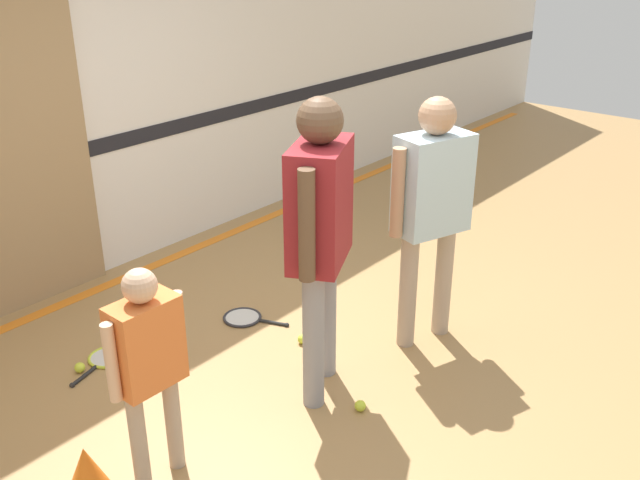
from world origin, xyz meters
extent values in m
plane|color=#A87F4C|center=(0.00, 0.00, 0.00)|extent=(16.00, 16.00, 0.00)
cube|color=silver|center=(0.00, 2.24, 1.60)|extent=(16.00, 0.06, 3.20)
cube|color=black|center=(0.00, 2.20, 1.02)|extent=(16.00, 0.01, 0.12)
cube|color=orange|center=(0.00, 1.98, 0.00)|extent=(14.40, 0.10, 0.01)
cylinder|color=gray|center=(-0.04, -0.21, 0.43)|extent=(0.12, 0.12, 0.85)
cylinder|color=gray|center=(0.25, -0.07, 0.43)|extent=(0.12, 0.12, 0.85)
cube|color=maroon|center=(0.11, -0.14, 1.19)|extent=(0.57, 0.47, 0.67)
sphere|color=brown|center=(0.11, -0.14, 1.65)|extent=(0.25, 0.25, 0.25)
cylinder|color=brown|center=(-0.15, -0.27, 1.18)|extent=(0.09, 0.09, 0.60)
cylinder|color=brown|center=(0.37, -0.01, 1.18)|extent=(0.09, 0.09, 0.60)
cylinder|color=tan|center=(-1.10, 0.00, 0.28)|extent=(0.08, 0.08, 0.56)
cylinder|color=tan|center=(-0.89, 0.00, 0.28)|extent=(0.08, 0.08, 0.56)
cube|color=orange|center=(-1.00, 0.00, 0.79)|extent=(0.33, 0.19, 0.45)
sphere|color=#DBAD89|center=(-1.00, 0.00, 1.09)|extent=(0.16, 0.16, 0.16)
cylinder|color=#DBAD89|center=(-1.19, 0.00, 0.78)|extent=(0.06, 0.06, 0.40)
cylinder|color=#DBAD89|center=(-0.80, -0.01, 0.78)|extent=(0.06, 0.06, 0.40)
cylinder|color=tan|center=(1.13, -0.36, 0.40)|extent=(0.12, 0.12, 0.79)
cylinder|color=tan|center=(0.85, -0.26, 0.40)|extent=(0.12, 0.12, 0.79)
cube|color=silver|center=(0.99, -0.31, 1.10)|extent=(0.52, 0.39, 0.63)
sphere|color=tan|center=(0.99, -0.31, 1.53)|extent=(0.23, 0.23, 0.23)
cylinder|color=tan|center=(1.25, -0.40, 1.10)|extent=(0.08, 0.08, 0.56)
cylinder|color=tan|center=(0.73, -0.23, 1.10)|extent=(0.08, 0.08, 0.56)
torus|color=#C6D838|center=(-0.53, 1.11, 0.01)|extent=(0.32, 0.32, 0.02)
cylinder|color=silver|center=(-0.53, 1.11, 0.01)|extent=(0.22, 0.22, 0.01)
cylinder|color=black|center=(-0.75, 1.05, 0.01)|extent=(0.22, 0.08, 0.02)
sphere|color=black|center=(-0.86, 1.02, 0.01)|extent=(0.03, 0.03, 0.03)
torus|color=#28282D|center=(0.38, 0.81, 0.01)|extent=(0.36, 0.36, 0.02)
cylinder|color=silver|center=(0.38, 0.81, 0.01)|extent=(0.24, 0.24, 0.01)
cylinder|color=black|center=(0.47, 0.59, 0.01)|extent=(0.10, 0.21, 0.02)
sphere|color=black|center=(0.50, 0.49, 0.01)|extent=(0.03, 0.03, 0.03)
sphere|color=#CCE038|center=(0.08, -0.47, 0.03)|extent=(0.07, 0.07, 0.07)
sphere|color=#CCE038|center=(-0.73, 1.12, 0.03)|extent=(0.07, 0.07, 0.07)
sphere|color=#CCE038|center=(0.41, 0.26, 0.03)|extent=(0.07, 0.07, 0.07)
cone|color=orange|center=(-1.30, 0.16, 0.14)|extent=(0.24, 0.24, 0.29)
camera|label=1|loc=(-2.66, -2.43, 2.58)|focal=40.00mm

